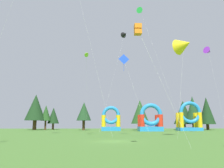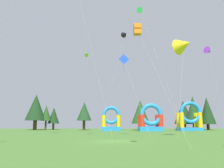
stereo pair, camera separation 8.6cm
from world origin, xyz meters
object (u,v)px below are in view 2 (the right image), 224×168
at_px(kite_blue_diamond, 124,60).
at_px(inflatable_yellow_castle, 151,121).
at_px(kite_yellow_delta, 184,45).
at_px(inflatable_blue_arch, 190,119).
at_px(inflatable_orange_dome, 111,122).
at_px(kite_green_delta, 141,11).
at_px(kite_orange_box, 137,30).
at_px(kite_lime_parafoil, 87,55).
at_px(kite_purple_delta, 209,51).
at_px(kite_black_delta, 125,34).

distance_m(kite_blue_diamond, inflatable_yellow_castle, 25.09).
relative_size(kite_yellow_delta, inflatable_blue_arch, 1.87).
bearing_deg(inflatable_orange_dome, kite_green_delta, -72.72).
bearing_deg(inflatable_blue_arch, inflatable_yellow_castle, -167.78).
bearing_deg(kite_orange_box, kite_green_delta, 80.48).
xyz_separation_m(kite_blue_diamond, inflatable_yellow_castle, (8.22, 21.67, -9.61)).
height_order(kite_lime_parafoil, kite_purple_delta, kite_purple_delta).
bearing_deg(kite_yellow_delta, kite_black_delta, 104.61).
relative_size(inflatable_orange_dome, inflatable_yellow_castle, 0.93).
distance_m(kite_blue_diamond, kite_green_delta, 14.42).
relative_size(kite_lime_parafoil, inflatable_yellow_castle, 2.02).
xyz_separation_m(kite_black_delta, inflatable_blue_arch, (17.12, 4.61, -21.41)).
bearing_deg(kite_yellow_delta, kite_blue_diamond, 148.19).
bearing_deg(kite_blue_diamond, kite_green_delta, 59.42).
xyz_separation_m(kite_yellow_delta, inflatable_yellow_castle, (0.06, 26.73, -10.52)).
bearing_deg(inflatable_orange_dome, inflatable_yellow_castle, -16.63).
bearing_deg(kite_black_delta, kite_lime_parafoil, -114.70).
bearing_deg(kite_yellow_delta, kite_orange_box, -123.52).
relative_size(kite_orange_box, inflatable_blue_arch, 1.36).
xyz_separation_m(kite_green_delta, kite_yellow_delta, (4.19, -11.77, -11.22)).
relative_size(kite_purple_delta, kite_yellow_delta, 1.22).
distance_m(kite_lime_parafoil, inflatable_blue_arch, 35.03).
distance_m(kite_green_delta, inflatable_blue_arch, 31.20).
relative_size(kite_black_delta, inflatable_orange_dome, 3.95).
height_order(kite_blue_diamond, kite_black_delta, kite_black_delta).
height_order(inflatable_orange_dome, inflatable_yellow_castle, inflatable_yellow_castle).
height_order(kite_green_delta, inflatable_orange_dome, kite_green_delta).
bearing_deg(kite_blue_diamond, kite_lime_parafoil, 162.42).
bearing_deg(kite_black_delta, inflatable_blue_arch, 15.08).
distance_m(kite_orange_box, kite_green_delta, 28.46).
bearing_deg(inflatable_blue_arch, kite_black_delta, -164.92).
xyz_separation_m(kite_yellow_delta, inflatable_blue_arch, (10.75, 29.05, -10.03)).
height_order(kite_lime_parafoil, kite_orange_box, kite_lime_parafoil).
distance_m(kite_orange_box, kite_blue_diamond, 17.67).
bearing_deg(kite_lime_parafoil, kite_blue_diamond, -17.58).
relative_size(kite_green_delta, inflatable_blue_arch, 3.29).
distance_m(kite_purple_delta, kite_yellow_delta, 17.16).
relative_size(kite_lime_parafoil, kite_orange_box, 1.34).
relative_size(kite_orange_box, kite_blue_diamond, 0.81).
distance_m(kite_yellow_delta, inflatable_yellow_castle, 28.73).
bearing_deg(kite_black_delta, inflatable_orange_dome, 122.93).
xyz_separation_m(kite_purple_delta, inflatable_blue_arch, (0.91, 15.43, -13.57)).
bearing_deg(kite_black_delta, kite_blue_diamond, -95.28).
relative_size(kite_blue_diamond, inflatable_yellow_castle, 1.86).
xyz_separation_m(kite_purple_delta, kite_yellow_delta, (-9.83, -13.62, -3.54)).
height_order(kite_black_delta, inflatable_blue_arch, kite_black_delta).
bearing_deg(inflatable_yellow_castle, kite_black_delta, -160.34).
height_order(kite_lime_parafoil, inflatable_orange_dome, kite_lime_parafoil).
bearing_deg(kite_black_delta, kite_yellow_delta, -75.39).
bearing_deg(kite_blue_diamond, inflatable_blue_arch, 51.75).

